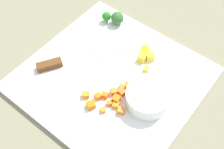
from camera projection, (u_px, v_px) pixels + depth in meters
ground_plane at (112, 80)px, 0.71m from camera, size 4.00×4.00×0.00m
cutting_board at (112, 78)px, 0.71m from camera, size 0.40×0.39×0.01m
prep_bowl at (147, 98)px, 0.65m from camera, size 0.10×0.10×0.04m
chef_knife at (81, 57)px, 0.73m from camera, size 0.19×0.28×0.02m
carrot_dice_0 at (114, 92)px, 0.67m from camera, size 0.02×0.02×0.01m
carrot_dice_1 at (91, 105)px, 0.65m from camera, size 0.02×0.02×0.01m
carrot_dice_2 at (109, 103)px, 0.66m from camera, size 0.01×0.02×0.01m
carrot_dice_3 at (116, 105)px, 0.65m from camera, size 0.02×0.02×0.01m
carrot_dice_4 at (116, 99)px, 0.66m from camera, size 0.02×0.02×0.02m
carrot_dice_5 at (103, 110)px, 0.65m from camera, size 0.02×0.01×0.01m
carrot_dice_6 at (98, 96)px, 0.67m from camera, size 0.02×0.02×0.01m
carrot_dice_7 at (86, 95)px, 0.67m from camera, size 0.02×0.02×0.01m
carrot_dice_8 at (128, 85)px, 0.68m from camera, size 0.02×0.02×0.01m
carrot_dice_9 at (105, 95)px, 0.67m from camera, size 0.02×0.02×0.01m
carrot_dice_10 at (121, 111)px, 0.64m from camera, size 0.02×0.02×0.01m
carrot_dice_11 at (122, 87)px, 0.68m from camera, size 0.02×0.02×0.01m
carrot_dice_12 at (121, 92)px, 0.67m from camera, size 0.02×0.02×0.01m
pepper_dice_0 at (145, 51)px, 0.74m from camera, size 0.03×0.03×0.01m
pepper_dice_1 at (142, 57)px, 0.73m from camera, size 0.02×0.02×0.02m
pepper_dice_2 at (146, 69)px, 0.71m from camera, size 0.02×0.02×0.01m
pepper_dice_3 at (150, 56)px, 0.73m from camera, size 0.03×0.03×0.02m
pepper_dice_4 at (145, 48)px, 0.75m from camera, size 0.02×0.02×0.01m
broccoli_floret_0 at (117, 18)px, 0.80m from camera, size 0.03×0.03×0.04m
broccoli_floret_1 at (107, 16)px, 0.80m from camera, size 0.02×0.02×0.03m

